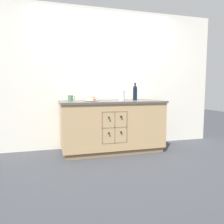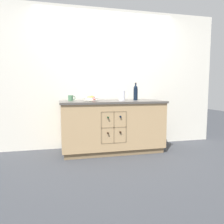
{
  "view_description": "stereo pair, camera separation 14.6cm",
  "coord_description": "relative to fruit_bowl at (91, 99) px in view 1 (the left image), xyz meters",
  "views": [
    {
      "loc": [
        -1.03,
        -3.6,
        1.09
      ],
      "look_at": [
        0.0,
        0.0,
        0.69
      ],
      "focal_mm": 35.0,
      "sensor_mm": 36.0,
      "label": 1
    },
    {
      "loc": [
        -0.89,
        -3.64,
        1.09
      ],
      "look_at": [
        0.0,
        0.0,
        0.69
      ],
      "focal_mm": 35.0,
      "sensor_mm": 36.0,
      "label": 2
    }
  ],
  "objects": [
    {
      "name": "ground_plane",
      "position": [
        0.36,
        -0.05,
        -0.92
      ],
      "size": [
        14.0,
        14.0,
        0.0
      ],
      "primitive_type": "plane",
      "color": "#383A3F"
    },
    {
      "name": "back_wall",
      "position": [
        0.36,
        0.37,
        0.35
      ],
      "size": [
        4.4,
        0.06,
        2.55
      ],
      "primitive_type": "cube",
      "color": "silver",
      "rests_on": "ground_plane"
    },
    {
      "name": "ceramic_mug",
      "position": [
        -0.33,
        0.11,
        0.01
      ],
      "size": [
        0.12,
        0.09,
        0.1
      ],
      "color": "#4C7A56",
      "rests_on": "kitchen_island"
    },
    {
      "name": "fruit_bowl",
      "position": [
        0.0,
        0.0,
        0.0
      ],
      "size": [
        0.26,
        0.26,
        0.09
      ],
      "color": "silver",
      "rests_on": "kitchen_island"
    },
    {
      "name": "white_pitcher",
      "position": [
        0.57,
        0.05,
        0.05
      ],
      "size": [
        0.17,
        0.12,
        0.18
      ],
      "color": "white",
      "rests_on": "kitchen_island"
    },
    {
      "name": "standing_wine_bottle",
      "position": [
        0.82,
        0.05,
        0.1
      ],
      "size": [
        0.08,
        0.08,
        0.31
      ],
      "color": "black",
      "rests_on": "kitchen_island"
    },
    {
      "name": "kitchen_island",
      "position": [
        0.36,
        -0.05,
        -0.47
      ],
      "size": [
        1.76,
        0.74,
        0.89
      ],
      "color": "olive",
      "rests_on": "ground_plane"
    }
  ]
}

